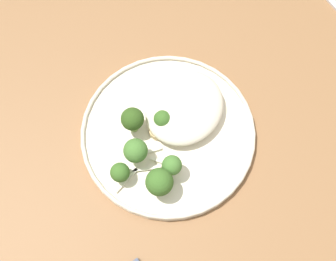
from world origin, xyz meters
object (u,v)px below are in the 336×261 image
Objects in this scene: seared_scallop_on_noodles at (167,88)px; broccoli_floret_near_rim at (163,120)px; seared_scallop_front_small at (205,100)px; broccoli_floret_center_pile at (171,165)px; seared_scallop_tilted_round at (165,104)px; dinner_plate at (168,133)px; broccoli_floret_tall_stalk at (120,173)px; broccoli_floret_small_sprig at (136,151)px; seared_scallop_tiny_bay at (183,109)px; seared_scallop_rear_pale at (158,130)px; seared_scallop_left_edge at (177,127)px; broccoli_floret_right_tilted at (133,120)px; seared_scallop_center_golden at (189,92)px; broccoli_floret_beside_noodles at (159,182)px.

seared_scallop_on_noodles is 0.07m from broccoli_floret_near_rim.
seared_scallop_on_noodles is 0.07m from seared_scallop_front_small.
seared_scallop_on_noodles is at bearing -150.92° from broccoli_floret_near_rim.
seared_scallop_tilted_round is at bearing -140.61° from broccoli_floret_center_pile.
broccoli_floret_near_rim is at bearing -110.52° from dinner_plate.
seared_scallop_on_noodles is 0.17m from broccoli_floret_tall_stalk.
broccoli_floret_tall_stalk is (0.04, -0.00, -0.01)m from broccoli_floret_small_sprig.
seared_scallop_tiny_bay reaches higher than seared_scallop_tilted_round.
seared_scallop_left_edge is at bearing 134.87° from seared_scallop_rear_pale.
broccoli_floret_right_tilted reaches higher than seared_scallop_left_edge.
broccoli_floret_beside_noodles is at bearing 18.42° from seared_scallop_center_golden.
broccoli_floret_center_pile is at bearing 51.37° from seared_scallop_rear_pale.
seared_scallop_left_edge is at bearing 14.18° from seared_scallop_tiny_bay.
dinner_plate is 8.93× the size of seared_scallop_tiny_bay.
dinner_plate is 0.05m from seared_scallop_tilted_round.
seared_scallop_rear_pale is 0.05m from broccoli_floret_right_tilted.
seared_scallop_center_golden is at bearing -161.46° from seared_scallop_tiny_bay.
dinner_plate is at bearing 69.48° from broccoli_floret_near_rim.
seared_scallop_center_golden is at bearing -163.58° from seared_scallop_left_edge.
broccoli_floret_beside_noodles is at bearing 7.72° from seared_scallop_front_small.
dinner_plate is 4.82× the size of broccoli_floret_beside_noodles.
broccoli_floret_near_rim is at bearing -19.73° from seared_scallop_tiny_bay.
dinner_plate is at bearing -153.20° from broccoli_floret_beside_noodles.
broccoli_floret_right_tilted is (0.09, -0.00, 0.03)m from seared_scallop_on_noodles.
seared_scallop_tiny_bay is 0.58× the size of broccoli_floret_small_sprig.
broccoli_floret_small_sprig reaches higher than seared_scallop_rear_pale.
seared_scallop_tilted_round reaches higher than seared_scallop_on_noodles.
seared_scallop_center_golden is at bearing 177.29° from broccoli_floret_near_rim.
seared_scallop_rear_pale is 0.57× the size of broccoli_floret_small_sprig.
seared_scallop_rear_pale is at bearing 177.62° from broccoli_floret_small_sprig.
seared_scallop_tilted_round is (0.04, -0.02, -0.00)m from seared_scallop_center_golden.
seared_scallop_left_edge is (-0.01, 0.01, 0.01)m from dinner_plate.
broccoli_floret_tall_stalk is at bearing -6.57° from seared_scallop_tiny_bay.
broccoli_floret_tall_stalk is (0.11, -0.00, 0.00)m from broccoli_floret_near_rim.
broccoli_floret_near_rim is (0.08, -0.03, 0.01)m from seared_scallop_front_small.
seared_scallop_front_small is 0.13m from broccoli_floret_right_tilted.
seared_scallop_center_golden is 0.88× the size of seared_scallop_tiny_bay.
broccoli_floret_center_pile reaches higher than dinner_plate.
seared_scallop_front_small is 0.51× the size of broccoli_floret_right_tilted.
broccoli_floret_beside_noodles reaches higher than broccoli_floret_near_rim.
dinner_plate is 0.08m from seared_scallop_front_small.
broccoli_floret_beside_noodles is at bearing 57.67° from broccoli_floret_right_tilted.
dinner_plate is 0.02m from seared_scallop_left_edge.
seared_scallop_tilted_round is (-0.04, -0.02, 0.00)m from seared_scallop_rear_pale.
seared_scallop_rear_pale is 0.06m from broccoli_floret_small_sprig.
seared_scallop_rear_pale is at bearing -128.63° from broccoli_floret_center_pile.
dinner_plate is 8.69× the size of seared_scallop_left_edge.
seared_scallop_front_small is at bearing 169.35° from seared_scallop_left_edge.
seared_scallop_left_edge and seared_scallop_tilted_round have the same top height.
seared_scallop_tilted_round is at bearing -49.18° from seared_scallop_front_small.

